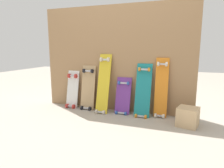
% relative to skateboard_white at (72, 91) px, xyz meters
% --- Properties ---
extents(ground_plane, '(12.00, 12.00, 0.00)m').
position_rel_skateboard_white_xyz_m(ground_plane, '(0.71, 0.04, -0.27)').
color(ground_plane, '#A89E8E').
extents(plywood_wall_panel, '(2.37, 0.04, 1.60)m').
position_rel_skateboard_white_xyz_m(plywood_wall_panel, '(0.71, 0.11, 0.53)').
color(plywood_wall_panel, '#99724C').
rests_on(plywood_wall_panel, ground).
extents(skateboard_white, '(0.20, 0.20, 0.67)m').
position_rel_skateboard_white_xyz_m(skateboard_white, '(0.00, 0.00, 0.00)').
color(skateboard_white, silver).
rests_on(skateboard_white, ground).
extents(skateboard_natural, '(0.23, 0.20, 0.76)m').
position_rel_skateboard_white_xyz_m(skateboard_natural, '(0.29, 0.00, 0.05)').
color(skateboard_natural, tan).
rests_on(skateboard_natural, ground).
extents(skateboard_yellow, '(0.19, 0.30, 0.95)m').
position_rel_skateboard_white_xyz_m(skateboard_yellow, '(0.57, -0.05, 0.14)').
color(skateboard_yellow, gold).
rests_on(skateboard_yellow, ground).
extents(skateboard_purple, '(0.23, 0.22, 0.61)m').
position_rel_skateboard_white_xyz_m(skateboard_purple, '(0.88, -0.01, -0.04)').
color(skateboard_purple, '#6B338C').
rests_on(skateboard_purple, ground).
extents(skateboard_teal, '(0.22, 0.27, 0.82)m').
position_rel_skateboard_white_xyz_m(skateboard_teal, '(1.18, -0.03, 0.07)').
color(skateboard_teal, '#197A7F').
rests_on(skateboard_teal, ground).
extents(skateboard_orange, '(0.18, 0.18, 0.90)m').
position_rel_skateboard_white_xyz_m(skateboard_orange, '(1.43, 0.02, 0.12)').
color(skateboard_orange, orange).
rests_on(skateboard_orange, ground).
extents(wooden_crate, '(0.29, 0.29, 0.24)m').
position_rel_skateboard_white_xyz_m(wooden_crate, '(1.79, -0.23, -0.15)').
color(wooden_crate, tan).
rests_on(wooden_crate, ground).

